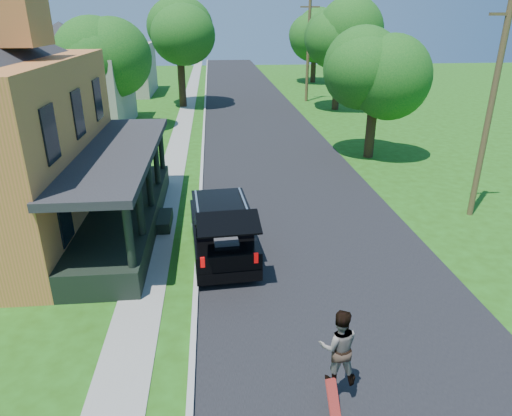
{
  "coord_description": "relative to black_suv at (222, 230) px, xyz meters",
  "views": [
    {
      "loc": [
        -3.36,
        -10.22,
        7.46
      ],
      "look_at": [
        -2.11,
        3.0,
        1.89
      ],
      "focal_mm": 32.0,
      "sensor_mm": 36.0,
      "label": 1
    }
  ],
  "objects": [
    {
      "name": "tree_right_near",
      "position": [
        8.66,
        10.97,
        4.13
      ],
      "size": [
        5.61,
        5.29,
        7.61
      ],
      "rotation": [
        0.0,
        0.0,
        0.16
      ],
      "color": "black",
      "rests_on": "ground"
    },
    {
      "name": "tree_left_mid",
      "position": [
        -7.11,
        18.48,
        4.26
      ],
      "size": [
        6.46,
        6.72,
        7.97
      ],
      "rotation": [
        0.0,
        0.0,
        -0.37
      ],
      "color": "black",
      "rests_on": "ground"
    },
    {
      "name": "black_suv",
      "position": [
        0.0,
        0.0,
        0.0
      ],
      "size": [
        2.26,
        5.16,
        2.35
      ],
      "rotation": [
        0.0,
        0.0,
        0.07
      ],
      "color": "black",
      "rests_on": "ground"
    },
    {
      "name": "utility_pole_far",
      "position": [
        8.84,
        30.05,
        3.74
      ],
      "size": [
        1.76,
        0.32,
        8.97
      ],
      "rotation": [
        0.0,
        0.0,
        -0.11
      ],
      "color": "#4E3E24",
      "rests_on": "ground"
    },
    {
      "name": "neighbor_house_far",
      "position": [
        -10.3,
        36.4,
        3.29
      ],
      "size": [
        12.78,
        12.78,
        8.3
      ],
      "color": "#A49F91",
      "rests_on": "ground"
    },
    {
      "name": "sidewalk",
      "position": [
        -2.4,
        16.4,
        -0.9
      ],
      "size": [
        1.3,
        120.0,
        0.03
      ],
      "primitive_type": "cube",
      "color": "gray",
      "rests_on": "ground"
    },
    {
      "name": "tree_right_mid",
      "position": [
        10.5,
        25.64,
        5.56
      ],
      "size": [
        6.18,
        6.23,
        9.44
      ],
      "rotation": [
        0.0,
        0.0,
        -0.16
      ],
      "color": "black",
      "rests_on": "ground"
    },
    {
      "name": "neighbor_house_mid",
      "position": [
        -10.3,
        20.4,
        3.29
      ],
      "size": [
        12.78,
        12.78,
        8.3
      ],
      "color": "#A49F91",
      "rests_on": "ground"
    },
    {
      "name": "skateboard",
      "position": [
        2.05,
        -7.07,
        -0.61
      ],
      "size": [
        0.29,
        0.61,
        0.81
      ],
      "rotation": [
        0.0,
        0.0,
        0.33
      ],
      "color": "#99150D",
      "rests_on": "ground"
    },
    {
      "name": "ground",
      "position": [
        3.2,
        -3.6,
        -0.9
      ],
      "size": [
        140.0,
        140.0,
        0.0
      ],
      "primitive_type": "plane",
      "color": "#234E0F",
      "rests_on": "ground"
    },
    {
      "name": "street",
      "position": [
        3.2,
        16.4,
        -0.9
      ],
      "size": [
        8.0,
        120.0,
        0.02
      ],
      "primitive_type": "cube",
      "color": "black",
      "rests_on": "ground"
    },
    {
      "name": "tree_right_far",
      "position": [
        12.27,
        43.48,
        5.24
      ],
      "size": [
        6.39,
        6.25,
        9.6
      ],
      "rotation": [
        0.0,
        0.0,
        0.0
      ],
      "color": "black",
      "rests_on": "ground"
    },
    {
      "name": "front_walk",
      "position": [
        -6.3,
        2.4,
        -0.9
      ],
      "size": [
        6.5,
        1.2,
        0.03
      ],
      "primitive_type": "cube",
      "color": "gray",
      "rests_on": "ground"
    },
    {
      "name": "curb",
      "position": [
        -0.85,
        16.4,
        -0.9
      ],
      "size": [
        0.15,
        120.0,
        0.12
      ],
      "primitive_type": "cube",
      "color": "#A6A6A1",
      "rests_on": "ground"
    },
    {
      "name": "tree_left_far",
      "position": [
        -2.82,
        28.19,
        5.79
      ],
      "size": [
        7.2,
        7.46,
        9.79
      ],
      "rotation": [
        0.0,
        0.0,
        -0.4
      ],
      "color": "black",
      "rests_on": "ground"
    },
    {
      "name": "skateboarder",
      "position": [
        2.2,
        -6.6,
        0.42
      ],
      "size": [
        0.89,
        0.73,
        1.68
      ],
      "rotation": [
        0.0,
        0.0,
        3.02
      ],
      "color": "black",
      "rests_on": "ground"
    },
    {
      "name": "utility_pole_near",
      "position": [
        10.17,
        2.4,
        3.28
      ],
      "size": [
        1.43,
        0.23,
        8.1
      ],
      "rotation": [
        0.0,
        0.0,
        0.01
      ],
      "color": "#4E3E24",
      "rests_on": "ground"
    }
  ]
}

